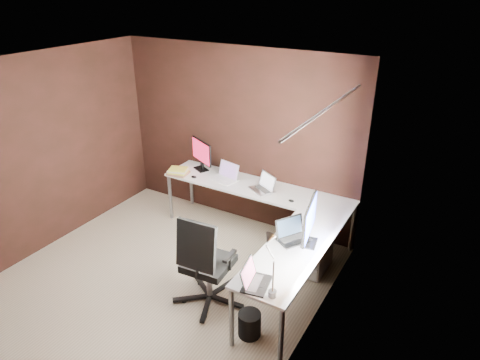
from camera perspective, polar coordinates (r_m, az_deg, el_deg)
name	(u,v)px	position (r m, az deg, el deg)	size (l,w,h in m)	color
room	(181,190)	(4.49, -7.91, -1.27)	(3.60, 3.60, 2.50)	#C1B396
desk	(265,212)	(5.26, 3.32, -4.22)	(2.65, 2.25, 0.73)	white
drawer_pedestal	(311,247)	(5.35, 9.42, -8.74)	(0.42, 0.50, 0.60)	white
monitor_left	(201,153)	(6.19, -5.16, 3.56)	(0.47, 0.26, 0.45)	black
monitor_right	(310,220)	(4.48, 9.27, -5.35)	(0.19, 0.60, 0.49)	black
laptop_white	(226,176)	(5.93, -1.88, 0.54)	(0.39, 0.31, 0.23)	white
laptop_silver	(264,187)	(5.64, 3.19, -0.89)	(0.40, 0.37, 0.22)	silver
laptop_black_big	(292,234)	(4.65, 6.95, -7.22)	(0.38, 0.42, 0.23)	black
laptop_black_small	(254,280)	(4.01, 1.82, -13.16)	(0.28, 0.35, 0.21)	black
book_stack	(178,171)	(6.15, -8.24, 1.15)	(0.31, 0.28, 0.09)	#986E51
mouse_left	(194,177)	(6.01, -6.19, 0.40)	(0.09, 0.06, 0.03)	black
mouse_corner	(291,201)	(5.39, 6.85, -2.77)	(0.08, 0.05, 0.03)	black
desk_lamp	(270,257)	(3.76, 4.05, -10.16)	(0.19, 0.22, 0.57)	slate
office_chair	(207,278)	(4.77, -4.41, -12.84)	(0.62, 0.62, 1.11)	black
wastebasket	(249,324)	(4.52, 1.27, -18.66)	(0.23, 0.23, 0.27)	black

